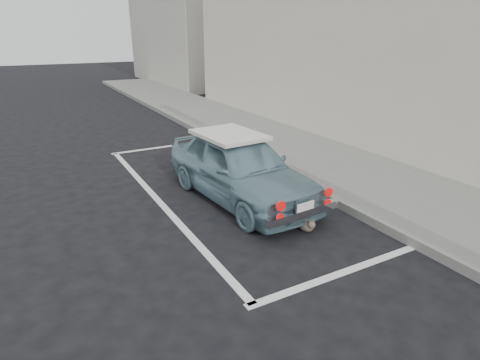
# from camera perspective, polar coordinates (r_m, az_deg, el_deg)

# --- Properties ---
(ground) EXTENTS (80.00, 80.00, 0.00)m
(ground) POSITION_cam_1_polar(r_m,az_deg,el_deg) (5.62, 7.30, -11.77)
(ground) COLOR black
(ground) RESTS_ON ground
(sidewalk) EXTENTS (2.80, 40.00, 0.15)m
(sidewalk) POSITION_cam_1_polar(r_m,az_deg,el_deg) (8.89, 16.55, 0.47)
(sidewalk) COLOR slate
(sidewalk) RESTS_ON ground
(shop_building) EXTENTS (3.50, 18.00, 7.00)m
(shop_building) POSITION_cam_1_polar(r_m,az_deg,el_deg) (12.08, 22.49, 21.40)
(shop_building) COLOR beige
(shop_building) RESTS_ON ground
(building_far) EXTENTS (3.50, 10.00, 8.00)m
(building_far) POSITION_cam_1_polar(r_m,az_deg,el_deg) (25.54, -8.33, 22.51)
(building_far) COLOR #B6B1A5
(building_far) RESTS_ON ground
(pline_rear) EXTENTS (3.00, 0.12, 0.01)m
(pline_rear) POSITION_cam_1_polar(r_m,az_deg,el_deg) (5.58, 14.65, -12.53)
(pline_rear) COLOR silver
(pline_rear) RESTS_ON ground
(pline_front) EXTENTS (3.00, 0.12, 0.01)m
(pline_front) POSITION_cam_1_polar(r_m,az_deg,el_deg) (11.24, -10.33, 4.72)
(pline_front) COLOR silver
(pline_front) RESTS_ON ground
(pline_side) EXTENTS (0.12, 7.00, 0.01)m
(pline_side) POSITION_cam_1_polar(r_m,az_deg,el_deg) (7.68, -11.58, -2.83)
(pline_side) COLOR silver
(pline_side) RESTS_ON ground
(retro_coupe) EXTENTS (1.74, 3.72, 1.23)m
(retro_coupe) POSITION_cam_1_polar(r_m,az_deg,el_deg) (7.40, -0.04, 1.84)
(retro_coupe) COLOR slate
(retro_coupe) RESTS_ON ground
(cat) EXTENTS (0.21, 0.47, 0.25)m
(cat) POSITION_cam_1_polar(r_m,az_deg,el_deg) (6.45, 9.42, -6.26)
(cat) COLOR #76665A
(cat) RESTS_ON ground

